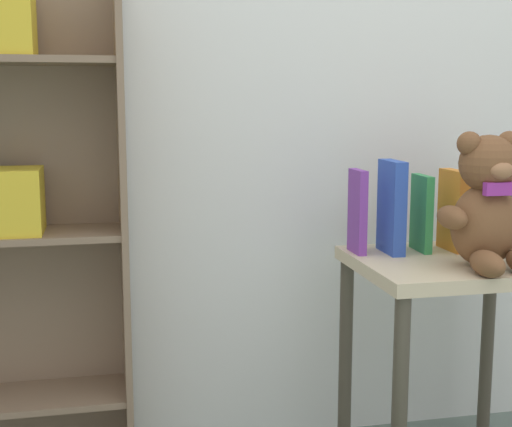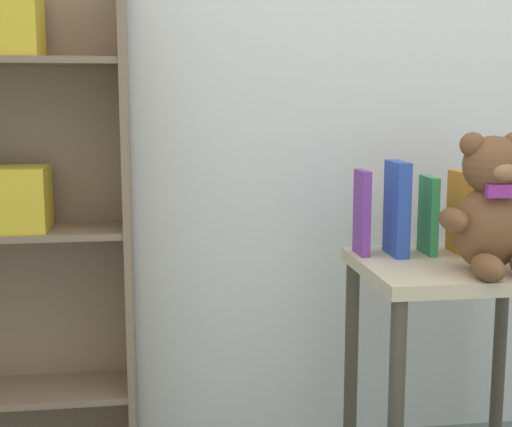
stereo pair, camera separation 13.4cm
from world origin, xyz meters
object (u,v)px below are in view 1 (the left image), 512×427
display_table (452,300)px  book_standing_purple (358,212)px  book_standing_blue (392,207)px  book_standing_teal (512,212)px  book_standing_green (422,213)px  book_standing_pink (480,205)px  book_standing_orange (453,210)px  teddy_bear (489,206)px

display_table → book_standing_purple: book_standing_purple is taller
book_standing_blue → book_standing_teal: 0.38m
book_standing_green → book_standing_teal: size_ratio=1.04×
book_standing_green → book_standing_teal: bearing=1.4°
book_standing_green → book_standing_pink: bearing=5.8°
book_standing_purple → book_standing_blue: bearing=-11.0°
display_table → book_standing_orange: 0.26m
book_standing_pink → book_standing_teal: 0.10m
book_standing_pink → book_standing_teal: book_standing_pink is taller
book_standing_blue → book_standing_green: bearing=4.4°
teddy_bear → book_standing_teal: bearing=47.0°
book_standing_purple → book_standing_green: bearing=-3.6°
book_standing_purple → book_standing_teal: book_standing_purple is taller
book_standing_purple → display_table: bearing=-27.6°
book_standing_purple → book_standing_blue: (0.09, -0.02, 0.01)m
book_standing_teal → book_standing_purple: bearing=177.1°
book_standing_purple → book_standing_pink: (0.38, -0.00, 0.01)m
display_table → book_standing_blue: bearing=142.9°
teddy_bear → book_standing_blue: (-0.17, 0.22, -0.03)m
display_table → book_standing_blue: (-0.14, 0.11, 0.25)m
teddy_bear → book_standing_green: size_ratio=1.61×
book_standing_green → book_standing_orange: bearing=-3.3°
teddy_bear → book_standing_pink: 0.26m
book_standing_purple → book_standing_orange: (0.28, -0.02, -0.00)m
book_standing_orange → book_standing_teal: (0.19, 0.00, -0.01)m
book_standing_green → book_standing_orange: 0.09m
book_standing_orange → book_standing_purple: bearing=173.9°
book_standing_purple → book_standing_orange: book_standing_purple is taller
display_table → book_standing_teal: bearing=24.6°
book_standing_purple → book_standing_teal: bearing=-1.7°
book_standing_green → book_standing_pink: 0.19m
book_standing_purple → book_standing_pink: size_ratio=0.93×
teddy_bear → book_standing_pink: size_ratio=1.39×
book_standing_purple → book_standing_pink: bearing=0.2°
book_standing_pink → book_standing_teal: bearing=-7.5°
display_table → book_standing_orange: book_standing_orange is taller
book_standing_pink → book_standing_orange: bearing=-165.6°
teddy_bear → book_standing_orange: size_ratio=1.51×
book_standing_purple → teddy_bear: bearing=-41.2°
book_standing_green → book_standing_teal: 0.28m
book_standing_blue → book_standing_purple: bearing=169.6°
teddy_bear → book_standing_green: teddy_bear is taller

